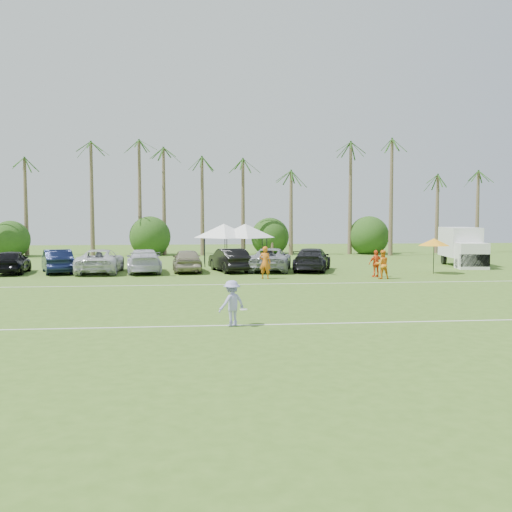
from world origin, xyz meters
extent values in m
plane|color=#41651E|center=(0.00, 0.00, 0.00)|extent=(120.00, 120.00, 0.00)
cube|color=white|center=(0.00, 2.00, 0.01)|extent=(80.00, 0.10, 0.01)
cube|color=white|center=(0.00, 14.00, 0.01)|extent=(80.00, 0.10, 0.01)
cone|color=brown|center=(-17.00, 38.00, 4.50)|extent=(0.44, 0.44, 9.00)
cone|color=brown|center=(-12.00, 38.00, 5.00)|extent=(0.44, 0.44, 10.00)
cone|color=brown|center=(-8.00, 38.00, 5.50)|extent=(0.44, 0.44, 11.00)
cone|color=brown|center=(-4.00, 38.00, 4.00)|extent=(0.44, 0.44, 8.00)
cone|color=brown|center=(0.00, 38.00, 4.50)|extent=(0.44, 0.44, 9.00)
cone|color=brown|center=(4.00, 38.00, 5.00)|extent=(0.44, 0.44, 10.00)
cone|color=brown|center=(8.00, 38.00, 5.50)|extent=(0.44, 0.44, 11.00)
cone|color=brown|center=(13.00, 38.00, 4.00)|extent=(0.44, 0.44, 8.00)
cone|color=brown|center=(18.00, 38.00, 4.50)|extent=(0.44, 0.44, 9.00)
cone|color=brown|center=(23.00, 38.00, 5.00)|extent=(0.44, 0.44, 10.00)
cone|color=brown|center=(27.00, 38.00, 5.50)|extent=(0.44, 0.44, 11.00)
cylinder|color=brown|center=(-19.00, 39.00, 0.70)|extent=(0.30, 0.30, 1.40)
sphere|color=#1C4012|center=(-19.00, 39.00, 1.80)|extent=(4.00, 4.00, 4.00)
cylinder|color=brown|center=(-6.00, 39.00, 0.70)|extent=(0.30, 0.30, 1.40)
sphere|color=#1C4012|center=(-6.00, 39.00, 1.80)|extent=(4.00, 4.00, 4.00)
cylinder|color=brown|center=(6.00, 39.00, 0.70)|extent=(0.30, 0.30, 1.40)
sphere|color=#1C4012|center=(6.00, 39.00, 1.80)|extent=(4.00, 4.00, 4.00)
cylinder|color=brown|center=(16.00, 39.00, 0.70)|extent=(0.30, 0.30, 1.40)
sphere|color=#1C4012|center=(16.00, 39.00, 1.80)|extent=(4.00, 4.00, 4.00)
imported|color=#CB6416|center=(2.76, 16.75, 1.00)|extent=(0.86, 0.73, 2.00)
imported|color=orange|center=(9.90, 16.03, 0.88)|extent=(0.86, 0.67, 1.77)
imported|color=#F4581B|center=(9.84, 17.02, 0.85)|extent=(1.06, 0.60, 1.70)
cube|color=white|center=(18.93, 24.56, 1.84)|extent=(2.84, 4.42, 2.25)
cube|color=white|center=(18.50, 21.72, 0.94)|extent=(2.28, 1.91, 1.89)
cube|color=black|center=(18.40, 21.05, 0.67)|extent=(2.08, 0.57, 0.90)
cube|color=#E5590C|center=(20.05, 24.39, 1.44)|extent=(0.23, 1.42, 0.81)
cylinder|color=black|center=(17.64, 22.03, 0.40)|extent=(0.39, 0.84, 0.81)
cylinder|color=black|center=(19.41, 21.76, 0.40)|extent=(0.39, 0.84, 0.81)
cylinder|color=black|center=(18.20, 25.76, 0.40)|extent=(0.39, 0.84, 0.81)
cylinder|color=black|center=(19.98, 25.49, 0.40)|extent=(0.39, 0.84, 0.81)
cylinder|color=black|center=(-0.81, 25.15, 1.08)|extent=(0.06, 0.06, 2.16)
cylinder|color=black|center=(2.23, 25.15, 1.08)|extent=(0.06, 0.06, 2.16)
cylinder|color=black|center=(-0.81, 28.20, 1.08)|extent=(0.06, 0.06, 2.16)
cylinder|color=black|center=(2.23, 28.20, 1.08)|extent=(0.06, 0.06, 2.16)
pyramid|color=white|center=(0.71, 26.67, 3.24)|extent=(4.67, 4.67, 1.08)
cylinder|color=black|center=(0.85, 25.11, 1.08)|extent=(0.06, 0.06, 2.16)
cylinder|color=black|center=(3.88, 25.11, 1.08)|extent=(0.06, 0.06, 2.16)
cylinder|color=black|center=(0.85, 28.15, 1.08)|extent=(0.06, 0.06, 2.16)
cylinder|color=black|center=(3.88, 28.15, 1.08)|extent=(0.06, 0.06, 2.16)
pyramid|color=white|center=(2.37, 26.63, 3.24)|extent=(4.66, 4.66, 1.08)
cylinder|color=black|center=(14.31, 18.67, 1.06)|extent=(0.05, 0.05, 2.12)
cone|color=#FCA01A|center=(14.31, 18.67, 2.12)|extent=(2.12, 2.12, 0.48)
imported|color=#A09CDD|center=(-0.18, 1.93, 0.80)|extent=(1.19, 1.06, 1.60)
cylinder|color=white|center=(0.21, 1.72, 0.61)|extent=(0.27, 0.27, 0.03)
imported|color=black|center=(-13.70, 21.60, 0.80)|extent=(2.36, 4.89, 1.61)
imported|color=black|center=(-10.80, 21.75, 0.80)|extent=(3.17, 5.17, 1.61)
imported|color=silver|center=(-7.89, 21.47, 0.80)|extent=(2.71, 5.81, 1.61)
imported|color=silver|center=(-4.98, 21.39, 0.80)|extent=(2.88, 5.76, 1.61)
imported|color=gray|center=(-2.08, 21.59, 0.80)|extent=(2.23, 4.84, 1.61)
imported|color=black|center=(0.83, 21.55, 0.80)|extent=(2.89, 5.15, 1.61)
imported|color=#94969E|center=(3.74, 21.77, 0.80)|extent=(3.82, 6.22, 1.61)
imported|color=black|center=(6.64, 21.46, 0.80)|extent=(3.85, 5.97, 1.61)
camera|label=1|loc=(-1.37, -17.75, 3.83)|focal=40.00mm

